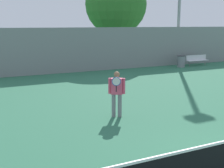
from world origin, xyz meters
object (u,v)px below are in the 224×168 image
tree_green_broad (116,4)px  trash_bin (181,61)px  tennis_player (117,91)px  bench_courtside_near (197,59)px

tree_green_broad → trash_bin: bearing=-64.0°
trash_bin → tree_green_broad: size_ratio=0.12×
tennis_player → trash_bin: tennis_player is taller
bench_courtside_near → trash_bin: trash_bin is taller
tennis_player → bench_courtside_near: bearing=68.9°
bench_courtside_near → trash_bin: bearing=-176.6°
trash_bin → bench_courtside_near: bearing=3.4°
bench_courtside_near → tree_green_broad: size_ratio=0.26×
bench_courtside_near → trash_bin: 1.66m
bench_courtside_near → tennis_player: bearing=-142.1°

